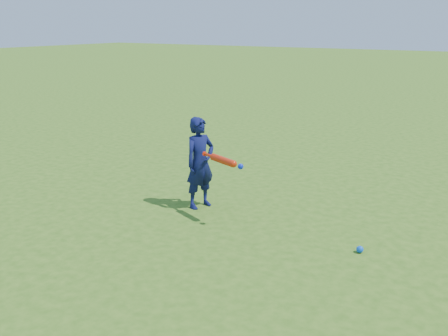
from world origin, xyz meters
name	(u,v)px	position (x,y,z in m)	size (l,w,h in m)	color
ground	(238,205)	(0.00, 0.00, 0.00)	(80.00, 80.00, 0.00)	#356217
child	(200,163)	(-0.38, -0.31, 0.58)	(0.42, 0.28, 1.16)	#0E1344
ground_ball_blue	(360,249)	(1.77, -0.55, 0.04)	(0.07, 0.07, 0.07)	blue
bat_swing	(225,161)	(0.14, -0.56, 0.74)	(0.70, 0.31, 0.08)	red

